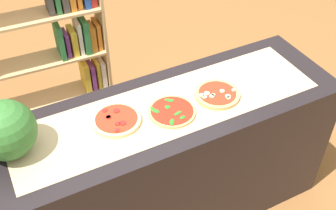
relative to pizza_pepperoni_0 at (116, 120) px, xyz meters
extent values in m
plane|color=brown|center=(0.29, -0.02, -0.96)|extent=(12.00, 12.00, 0.00)
cube|color=black|center=(0.29, -0.02, -0.49)|extent=(2.03, 0.65, 0.94)
cube|color=tan|center=(0.29, -0.02, -0.01)|extent=(1.74, 0.46, 0.00)
cylinder|color=#E5C17F|center=(0.00, 0.00, 0.00)|extent=(0.26, 0.26, 0.02)
cylinder|color=red|center=(0.00, 0.00, 0.01)|extent=(0.22, 0.22, 0.00)
cylinder|color=maroon|center=(-0.03, -0.09, 0.01)|extent=(0.03, 0.03, 0.00)
cylinder|color=maroon|center=(0.02, 0.05, 0.01)|extent=(0.03, 0.03, 0.00)
cylinder|color=maroon|center=(0.02, -0.05, 0.01)|extent=(0.04, 0.04, 0.00)
cylinder|color=maroon|center=(-0.01, -0.04, 0.01)|extent=(0.03, 0.03, 0.00)
cylinder|color=maroon|center=(-0.03, 0.02, 0.01)|extent=(0.03, 0.03, 0.00)
cylinder|color=maroon|center=(-0.03, 0.08, 0.01)|extent=(0.03, 0.03, 0.00)
cylinder|color=maroon|center=(-0.03, 0.03, 0.01)|extent=(0.03, 0.03, 0.00)
cylinder|color=tan|center=(0.29, -0.07, 0.00)|extent=(0.26, 0.26, 0.01)
cylinder|color=#AD2314|center=(0.29, -0.07, 0.00)|extent=(0.23, 0.23, 0.00)
ellipsoid|color=#286B23|center=(0.25, -0.16, 0.01)|extent=(0.05, 0.06, 0.00)
ellipsoid|color=#286B23|center=(0.32, 0.00, 0.01)|extent=(0.05, 0.04, 0.00)
ellipsoid|color=#286B23|center=(0.31, -0.11, 0.01)|extent=(0.05, 0.03, 0.00)
ellipsoid|color=#286B23|center=(0.21, -0.04, 0.01)|extent=(0.05, 0.06, 0.00)
ellipsoid|color=#286B23|center=(0.31, 0.01, 0.01)|extent=(0.04, 0.04, 0.00)
ellipsoid|color=#286B23|center=(0.28, -0.04, 0.01)|extent=(0.03, 0.04, 0.00)
ellipsoid|color=#286B23|center=(0.20, -0.02, 0.01)|extent=(0.02, 0.05, 0.00)
ellipsoid|color=#286B23|center=(0.32, -0.15, 0.01)|extent=(0.04, 0.03, 0.00)
cylinder|color=tan|center=(0.59, -0.06, 0.00)|extent=(0.26, 0.26, 0.02)
cylinder|color=red|center=(0.59, -0.06, 0.01)|extent=(0.21, 0.21, 0.00)
cylinder|color=#C6B28E|center=(0.61, -0.13, 0.01)|extent=(0.02, 0.02, 0.01)
cylinder|color=#C6B28E|center=(0.68, -0.09, 0.01)|extent=(0.02, 0.02, 0.01)
cylinder|color=#C6B28E|center=(0.49, -0.04, 0.01)|extent=(0.03, 0.03, 0.01)
cylinder|color=#C6B28E|center=(0.62, -0.12, 0.01)|extent=(0.03, 0.03, 0.01)
cylinder|color=#C6B28E|center=(0.62, -0.07, 0.01)|extent=(0.03, 0.03, 0.01)
cylinder|color=#C6B28E|center=(0.53, -0.04, 0.01)|extent=(0.03, 0.03, 0.01)
cylinder|color=#C6B28E|center=(0.55, -0.07, 0.01)|extent=(0.02, 0.02, 0.01)
cylinder|color=#C6B28E|center=(0.50, -0.07, 0.01)|extent=(0.03, 0.03, 0.01)
cylinder|color=#C6B28E|center=(0.54, -0.08, 0.01)|extent=(0.03, 0.03, 0.01)
sphere|color=#2D6628|center=(-0.53, 0.04, 0.13)|extent=(0.29, 0.29, 0.29)
cube|color=tan|center=(0.29, 1.06, -0.24)|extent=(0.03, 0.23, 1.43)
cube|color=tan|center=(-0.15, 1.08, -0.95)|extent=(0.87, 0.27, 0.02)
cube|color=#B22823|center=(0.26, 1.06, -0.84)|extent=(0.04, 0.16, 0.19)
cube|color=#234799|center=(0.21, 1.06, -0.81)|extent=(0.05, 0.19, 0.25)
cube|color=silver|center=(0.15, 1.06, -0.85)|extent=(0.05, 0.18, 0.18)
cube|color=#234799|center=(0.10, 1.06, -0.83)|extent=(0.05, 0.15, 0.21)
cube|color=tan|center=(-0.15, 1.08, -0.59)|extent=(0.87, 0.27, 0.02)
cube|color=silver|center=(0.25, 1.06, -0.47)|extent=(0.04, 0.18, 0.23)
cube|color=gold|center=(0.22, 1.06, -0.47)|extent=(0.04, 0.17, 0.24)
cube|color=#753384|center=(0.17, 1.06, -0.47)|extent=(0.04, 0.19, 0.22)
cube|color=gold|center=(0.12, 1.06, -0.46)|extent=(0.05, 0.18, 0.25)
cube|color=tan|center=(-0.15, 1.08, -0.24)|extent=(0.87, 0.27, 0.02)
cube|color=orange|center=(0.26, 1.06, -0.13)|extent=(0.04, 0.16, 0.21)
cube|color=orange|center=(0.21, 1.06, -0.14)|extent=(0.05, 0.15, 0.19)
cube|color=#2D753D|center=(0.16, 1.06, -0.10)|extent=(0.05, 0.20, 0.26)
cube|color=silver|center=(0.12, 1.06, -0.11)|extent=(0.03, 0.16, 0.25)
cube|color=gold|center=(0.07, 1.07, -0.14)|extent=(0.05, 0.17, 0.19)
cube|color=#753384|center=(0.03, 1.07, -0.14)|extent=(0.03, 0.15, 0.18)
cube|color=#2D753D|center=(-0.02, 1.07, -0.10)|extent=(0.04, 0.20, 0.25)
cube|color=tan|center=(-0.15, 1.08, 0.11)|extent=(0.87, 0.27, 0.02)
camera|label=1|loc=(-0.49, -1.56, 1.52)|focal=44.95mm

